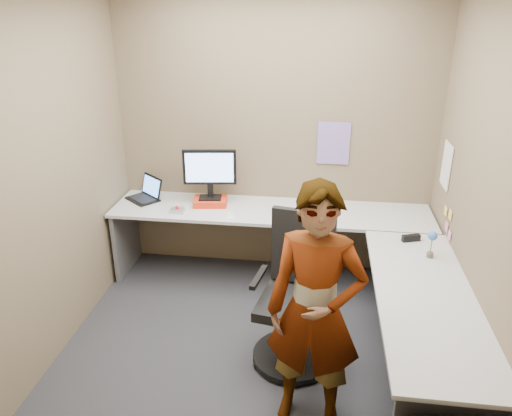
# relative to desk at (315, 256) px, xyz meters

# --- Properties ---
(ground) EXTENTS (3.00, 3.00, 0.00)m
(ground) POSITION_rel_desk_xyz_m (-0.44, -0.39, -0.59)
(ground) COLOR #222227
(ground) RESTS_ON ground
(wall_back) EXTENTS (3.00, 0.00, 3.00)m
(wall_back) POSITION_rel_desk_xyz_m (-0.44, 0.91, 0.76)
(wall_back) COLOR brown
(wall_back) RESTS_ON ground
(wall_right) EXTENTS (0.00, 2.70, 2.70)m
(wall_right) POSITION_rel_desk_xyz_m (1.06, -0.39, 0.76)
(wall_right) COLOR brown
(wall_right) RESTS_ON ground
(wall_left) EXTENTS (0.00, 2.70, 2.70)m
(wall_left) POSITION_rel_desk_xyz_m (-1.94, -0.39, 0.76)
(wall_left) COLOR brown
(wall_left) RESTS_ON ground
(desk) EXTENTS (2.98, 2.58, 0.73)m
(desk) POSITION_rel_desk_xyz_m (0.00, 0.00, 0.00)
(desk) COLOR #BABABA
(desk) RESTS_ON ground
(paper_ream) EXTENTS (0.34, 0.27, 0.06)m
(paper_ream) POSITION_rel_desk_xyz_m (-1.02, 0.64, 0.17)
(paper_ream) COLOR red
(paper_ream) RESTS_ON desk
(monitor) EXTENTS (0.50, 0.17, 0.47)m
(monitor) POSITION_rel_desk_xyz_m (-1.02, 0.66, 0.48)
(monitor) COLOR black
(monitor) RESTS_ON paper_ream
(laptop) EXTENTS (0.40, 0.39, 0.22)m
(laptop) POSITION_rel_desk_xyz_m (-1.67, 0.70, 0.20)
(laptop) COLOR black
(laptop) RESTS_ON desk
(trackball_mouse) EXTENTS (0.12, 0.08, 0.07)m
(trackball_mouse) POSITION_rel_desk_xyz_m (-1.27, 0.41, 0.17)
(trackball_mouse) COLOR #B7B7BC
(trackball_mouse) RESTS_ON desk
(origami) EXTENTS (0.10, 0.10, 0.06)m
(origami) POSITION_rel_desk_xyz_m (-0.79, 0.38, 0.17)
(origami) COLOR white
(origami) RESTS_ON desk
(stapler) EXTENTS (0.16, 0.08, 0.05)m
(stapler) POSITION_rel_desk_xyz_m (0.76, 0.10, 0.17)
(stapler) COLOR black
(stapler) RESTS_ON desk
(flower) EXTENTS (0.07, 0.07, 0.22)m
(flower) POSITION_rel_desk_xyz_m (0.86, -0.16, 0.28)
(flower) COLOR brown
(flower) RESTS_ON desk
(calendar_purple) EXTENTS (0.30, 0.01, 0.40)m
(calendar_purple) POSITION_rel_desk_xyz_m (0.11, 0.90, 0.71)
(calendar_purple) COLOR #846BB7
(calendar_purple) RESTS_ON wall_back
(calendar_white) EXTENTS (0.01, 0.28, 0.38)m
(calendar_white) POSITION_rel_desk_xyz_m (1.05, 0.51, 0.66)
(calendar_white) COLOR white
(calendar_white) RESTS_ON wall_right
(sticky_note_a) EXTENTS (0.01, 0.07, 0.07)m
(sticky_note_a) POSITION_rel_desk_xyz_m (1.05, 0.16, 0.36)
(sticky_note_a) COLOR #F2E059
(sticky_note_a) RESTS_ON wall_right
(sticky_note_b) EXTENTS (0.01, 0.07, 0.07)m
(sticky_note_b) POSITION_rel_desk_xyz_m (1.05, 0.21, 0.23)
(sticky_note_b) COLOR pink
(sticky_note_b) RESTS_ON wall_right
(sticky_note_c) EXTENTS (0.01, 0.07, 0.07)m
(sticky_note_c) POSITION_rel_desk_xyz_m (1.05, 0.09, 0.21)
(sticky_note_c) COLOR pink
(sticky_note_c) RESTS_ON wall_right
(sticky_note_d) EXTENTS (0.01, 0.07, 0.07)m
(sticky_note_d) POSITION_rel_desk_xyz_m (1.05, 0.31, 0.33)
(sticky_note_d) COLOR #F2E059
(sticky_note_d) RESTS_ON wall_right
(office_chair) EXTENTS (0.63, 0.60, 1.13)m
(office_chair) POSITION_rel_desk_xyz_m (-0.13, -0.53, -0.13)
(office_chair) COLOR black
(office_chair) RESTS_ON ground
(person) EXTENTS (0.64, 0.47, 1.63)m
(person) POSITION_rel_desk_xyz_m (0.01, -1.12, 0.23)
(person) COLOR #999399
(person) RESTS_ON ground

